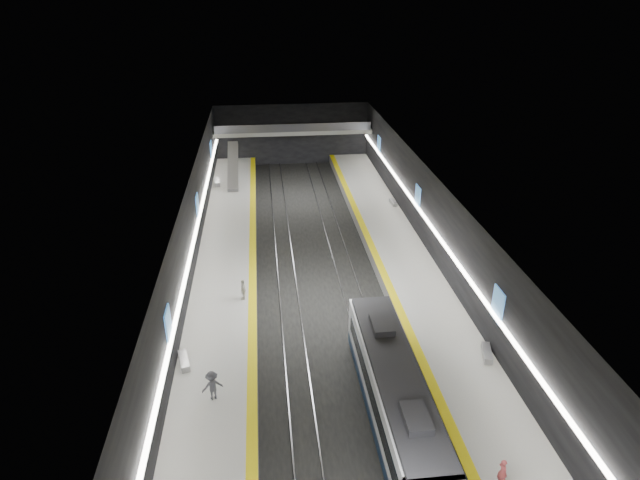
{
  "coord_description": "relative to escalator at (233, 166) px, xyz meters",
  "views": [
    {
      "loc": [
        -4.03,
        -34.32,
        22.6
      ],
      "look_at": [
        0.57,
        6.87,
        2.2
      ],
      "focal_mm": 30.0,
      "sensor_mm": 36.0,
      "label": 1
    }
  ],
  "objects": [
    {
      "name": "cove_light_right",
      "position": [
        17.3,
        -26.0,
        0.9
      ],
      "size": [
        0.25,
        68.6,
        0.12
      ],
      "primitive_type": "cube",
      "color": "white",
      "rests_on": "wall_right"
    },
    {
      "name": "bench_left_near",
      "position": [
        -2.0,
        -33.14,
        -1.67
      ],
      "size": [
        0.96,
        1.93,
        0.45
      ],
      "primitive_type": "cube",
      "rotation": [
        0.0,
        0.0,
        0.25
      ],
      "color": "#99999E",
      "rests_on": "platform_left"
    },
    {
      "name": "passenger_left_b",
      "position": [
        0.02,
        -36.42,
        -0.97
      ],
      "size": [
        1.36,
        1.04,
        1.86
      ],
      "primitive_type": "imported",
      "rotation": [
        0.0,
        0.0,
        3.46
      ],
      "color": "#43434B",
      "rests_on": "platform_left"
    },
    {
      "name": "tile_surface_left",
      "position": [
        0.0,
        -26.0,
        -1.89
      ],
      "size": [
        5.0,
        70.0,
        0.02
      ],
      "primitive_type": "cube",
      "color": "#B8B8B2",
      "rests_on": "platform_left"
    },
    {
      "name": "bench_right_near",
      "position": [
        17.0,
        -34.48,
        -1.68
      ],
      "size": [
        0.97,
        1.9,
        0.45
      ],
      "primitive_type": "cube",
      "rotation": [
        0.0,
        0.0,
        -0.27
      ],
      "color": "#99999E",
      "rests_on": "platform_right"
    },
    {
      "name": "cove_light_left",
      "position": [
        -2.3,
        -26.0,
        0.9
      ],
      "size": [
        0.25,
        68.6,
        0.12
      ],
      "primitive_type": "cube",
      "color": "white",
      "rests_on": "wall_left"
    },
    {
      "name": "tactile_strip_left",
      "position": [
        2.2,
        -26.0,
        -1.88
      ],
      "size": [
        0.6,
        70.0,
        0.02
      ],
      "primitive_type": "cube",
      "color": "yellow",
      "rests_on": "platform_left"
    },
    {
      "name": "tactile_strip_right",
      "position": [
        12.8,
        -26.0,
        -1.88
      ],
      "size": [
        0.6,
        70.0,
        0.02
      ],
      "primitive_type": "cube",
      "color": "yellow",
      "rests_on": "platform_right"
    },
    {
      "name": "passenger_right_a",
      "position": [
        13.91,
        -43.76,
        -1.13
      ],
      "size": [
        0.47,
        0.62,
        1.55
      ],
      "primitive_type": "imported",
      "rotation": [
        0.0,
        0.0,
        1.75
      ],
      "color": "#D34E51",
      "rests_on": "platform_right"
    },
    {
      "name": "rails",
      "position": [
        7.5,
        -26.0,
        -2.84
      ],
      "size": [
        6.52,
        70.0,
        0.12
      ],
      "color": "gray",
      "rests_on": "ground"
    },
    {
      "name": "ad_posters",
      "position": [
        7.5,
        -25.0,
        1.6
      ],
      "size": [
        19.94,
        53.5,
        2.2
      ],
      "color": "#4384CB",
      "rests_on": "wall_left"
    },
    {
      "name": "bench_left_far",
      "position": [
        -1.94,
        -0.76,
        -1.65
      ],
      "size": [
        0.84,
        2.11,
        0.5
      ],
      "primitive_type": "cube",
      "rotation": [
        0.0,
        0.0,
        0.14
      ],
      "color": "#99999E",
      "rests_on": "platform_left"
    },
    {
      "name": "escalator",
      "position": [
        0.0,
        0.0,
        0.0
      ],
      "size": [
        1.2,
        7.5,
        3.92
      ],
      "primitive_type": "cube",
      "rotation": [
        0.44,
        0.0,
        0.0
      ],
      "color": "#99999E",
      "rests_on": "platform_left"
    },
    {
      "name": "ground",
      "position": [
        7.5,
        -26.0,
        -2.9
      ],
      "size": [
        70.0,
        70.0,
        0.0
      ],
      "primitive_type": "plane",
      "color": "black",
      "rests_on": "ground"
    },
    {
      "name": "wall_back",
      "position": [
        7.5,
        9.0,
        1.1
      ],
      "size": [
        20.0,
        0.04,
        8.0
      ],
      "primitive_type": "cube",
      "color": "black",
      "rests_on": "ground"
    },
    {
      "name": "bench_right_far",
      "position": [
        17.0,
        -9.0,
        -1.7
      ],
      "size": [
        0.58,
        1.64,
        0.39
      ],
      "primitive_type": "cube",
      "rotation": [
        0.0,
        0.0,
        0.08
      ],
      "color": "#99999E",
      "rests_on": "platform_right"
    },
    {
      "name": "mezzanine_bridge",
      "position": [
        7.5,
        6.93,
        2.14
      ],
      "size": [
        20.0,
        3.0,
        1.5
      ],
      "color": "gray",
      "rests_on": "wall_left"
    },
    {
      "name": "passenger_left_a",
      "position": [
        1.58,
        -26.01,
        -1.08
      ],
      "size": [
        0.57,
        1.02,
        1.64
      ],
      "primitive_type": "imported",
      "rotation": [
        0.0,
        0.0,
        -1.76
      ],
      "color": "beige",
      "rests_on": "platform_left"
    },
    {
      "name": "platform_left",
      "position": [
        0.0,
        -26.0,
        -2.4
      ],
      "size": [
        5.0,
        70.0,
        1.0
      ],
      "primitive_type": "cube",
      "color": "slate",
      "rests_on": "ground"
    },
    {
      "name": "platform_right",
      "position": [
        15.0,
        -26.0,
        -2.4
      ],
      "size": [
        5.0,
        70.0,
        1.0
      ],
      "primitive_type": "cube",
      "color": "slate",
      "rests_on": "ground"
    },
    {
      "name": "ceiling",
      "position": [
        7.5,
        -26.0,
        5.1
      ],
      "size": [
        20.0,
        70.0,
        0.04
      ],
      "primitive_type": "cube",
      "rotation": [
        3.14,
        0.0,
        0.0
      ],
      "color": "beige",
      "rests_on": "wall_left"
    },
    {
      "name": "wall_right",
      "position": [
        17.5,
        -26.0,
        1.1
      ],
      "size": [
        0.04,
        70.0,
        8.0
      ],
      "primitive_type": "cube",
      "color": "black",
      "rests_on": "ground"
    },
    {
      "name": "wall_left",
      "position": [
        -2.5,
        -26.0,
        1.1
      ],
      "size": [
        0.04,
        70.0,
        8.0
      ],
      "primitive_type": "cube",
      "color": "black",
      "rests_on": "ground"
    },
    {
      "name": "tile_surface_right",
      "position": [
        15.0,
        -26.0,
        -1.89
      ],
      "size": [
        5.0,
        70.0,
        0.02
      ],
      "primitive_type": "cube",
      "color": "#B8B8B2",
      "rests_on": "platform_right"
    }
  ]
}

